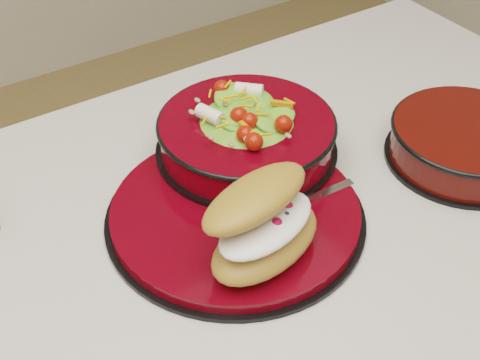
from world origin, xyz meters
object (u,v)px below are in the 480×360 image
salad_bowl (247,129)px  fork (296,206)px  croissant (263,223)px  dinner_plate (236,213)px  extra_bowl (466,141)px

salad_bowl → fork: salad_bowl is taller
croissant → fork: size_ratio=1.05×
salad_bowl → croissant: size_ratio=1.45×
dinner_plate → extra_bowl: (0.32, -0.07, 0.02)m
croissant → extra_bowl: size_ratio=0.80×
salad_bowl → croissant: 0.19m
dinner_plate → fork: fork is taller
croissant → extra_bowl: croissant is taller
dinner_plate → salad_bowl: bearing=50.0°
fork → extra_bowl: (0.26, -0.03, 0.01)m
salad_bowl → extra_bowl: (0.25, -0.15, -0.03)m
extra_bowl → dinner_plate: bearing=168.1°
salad_bowl → fork: (-0.01, -0.13, -0.03)m
dinner_plate → croissant: croissant is taller
dinner_plate → fork: 0.07m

